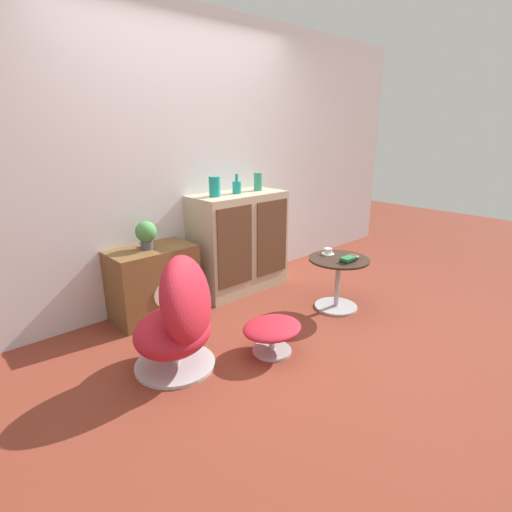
{
  "coord_description": "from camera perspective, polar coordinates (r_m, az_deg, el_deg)",
  "views": [
    {
      "loc": [
        -2.07,
        -1.83,
        1.59
      ],
      "look_at": [
        0.11,
        0.53,
        0.55
      ],
      "focal_mm": 28.0,
      "sensor_mm": 36.0,
      "label": 1
    }
  ],
  "objects": [
    {
      "name": "book_stack",
      "position": [
        3.54,
        12.98,
        -0.49
      ],
      "size": [
        0.13,
        0.09,
        0.04
      ],
      "color": "black",
      "rests_on": "coffee_table"
    },
    {
      "name": "tv_console",
      "position": [
        3.57,
        -14.45,
        -3.67
      ],
      "size": [
        0.71,
        0.41,
        0.62
      ],
      "color": "brown",
      "rests_on": "ground_plane"
    },
    {
      "name": "ottoman",
      "position": [
        2.96,
        2.36,
        -10.57
      ],
      "size": [
        0.46,
        0.39,
        0.24
      ],
      "color": "#B7B7BC",
      "rests_on": "ground_plane"
    },
    {
      "name": "coffee_table",
      "position": [
        3.68,
        11.6,
        -3.05
      ],
      "size": [
        0.54,
        0.54,
        0.48
      ],
      "color": "#B7B7BC",
      "rests_on": "ground_plane"
    },
    {
      "name": "vase_inner_right",
      "position": [
        4.05,
        0.28,
        10.58
      ],
      "size": [
        0.08,
        0.08,
        0.18
      ],
      "color": "#2D8E6B",
      "rests_on": "sideboard"
    },
    {
      "name": "egg_chair",
      "position": [
        2.74,
        -10.84,
        -8.65
      ],
      "size": [
        0.82,
        0.81,
        0.83
      ],
      "color": "#B7B7BC",
      "rests_on": "ground_plane"
    },
    {
      "name": "bowl",
      "position": [
        3.64,
        13.63,
        -0.03
      ],
      "size": [
        0.12,
        0.12,
        0.04
      ],
      "color": "#4C3828",
      "rests_on": "coffee_table"
    },
    {
      "name": "potted_plant",
      "position": [
        3.43,
        -15.44,
        3.15
      ],
      "size": [
        0.18,
        0.18,
        0.24
      ],
      "color": "#4C4C51",
      "rests_on": "tv_console"
    },
    {
      "name": "vase_inner_left",
      "position": [
        3.88,
        -2.76,
        9.85
      ],
      "size": [
        0.08,
        0.08,
        0.18
      ],
      "color": "teal",
      "rests_on": "sideboard"
    },
    {
      "name": "ground_plane",
      "position": [
        3.18,
        5.11,
        -12.05
      ],
      "size": [
        12.0,
        12.0,
        0.0
      ],
      "primitive_type": "plane",
      "color": "brown"
    },
    {
      "name": "vase_leftmost",
      "position": [
        3.71,
        -5.94,
        9.84
      ],
      "size": [
        0.1,
        0.1,
        0.18
      ],
      "color": "teal",
      "rests_on": "sideboard"
    },
    {
      "name": "wall_back",
      "position": [
        3.82,
        -10.11,
        13.34
      ],
      "size": [
        6.4,
        0.06,
        2.6
      ],
      "color": "silver",
      "rests_on": "ground_plane"
    },
    {
      "name": "sideboard",
      "position": [
        4.0,
        -2.47,
        1.98
      ],
      "size": [
        0.96,
        0.47,
        0.98
      ],
      "color": "tan",
      "rests_on": "ground_plane"
    },
    {
      "name": "teacup",
      "position": [
        3.71,
        10.25,
        0.59
      ],
      "size": [
        0.11,
        0.11,
        0.05
      ],
      "color": "white",
      "rests_on": "coffee_table"
    }
  ]
}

